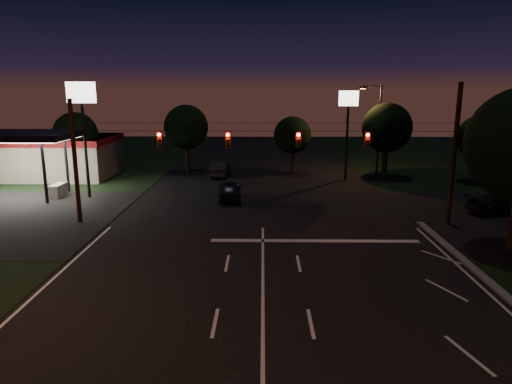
{
  "coord_description": "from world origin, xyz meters",
  "views": [
    {
      "loc": [
        -0.03,
        -13.58,
        8.59
      ],
      "look_at": [
        -0.39,
        11.0,
        3.0
      ],
      "focal_mm": 32.0,
      "sensor_mm": 36.0,
      "label": 1
    }
  ],
  "objects_px": {
    "utility_pole_right": "(447,224)",
    "car_oncoming_b": "(220,169)",
    "car_oncoming_a": "(230,190)",
    "car_cross": "(502,204)"
  },
  "relations": [
    {
      "from": "utility_pole_right",
      "to": "car_oncoming_a",
      "type": "relative_size",
      "value": 2.0
    },
    {
      "from": "car_oncoming_b",
      "to": "car_oncoming_a",
      "type": "bearing_deg",
      "value": 102.58
    },
    {
      "from": "car_oncoming_a",
      "to": "car_oncoming_b",
      "type": "xyz_separation_m",
      "value": [
        -1.62,
        9.82,
        -0.03
      ]
    },
    {
      "from": "utility_pole_right",
      "to": "car_oncoming_a",
      "type": "bearing_deg",
      "value": 156.29
    },
    {
      "from": "utility_pole_right",
      "to": "car_cross",
      "type": "xyz_separation_m",
      "value": [
        4.71,
        2.51,
        0.7
      ]
    },
    {
      "from": "utility_pole_right",
      "to": "car_oncoming_b",
      "type": "xyz_separation_m",
      "value": [
        -16.25,
        16.24,
        0.74
      ]
    },
    {
      "from": "utility_pole_right",
      "to": "car_oncoming_b",
      "type": "height_order",
      "value": "utility_pole_right"
    },
    {
      "from": "utility_pole_right",
      "to": "car_oncoming_b",
      "type": "bearing_deg",
      "value": 135.02
    },
    {
      "from": "car_oncoming_a",
      "to": "car_cross",
      "type": "distance_m",
      "value": 19.73
    },
    {
      "from": "utility_pole_right",
      "to": "car_oncoming_a",
      "type": "height_order",
      "value": "utility_pole_right"
    }
  ]
}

